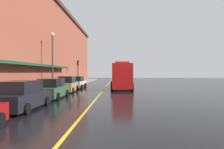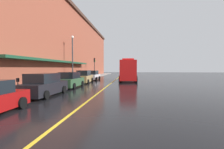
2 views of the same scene
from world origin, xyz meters
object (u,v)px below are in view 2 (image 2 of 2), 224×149
(parking_meter_1, at_px, (54,79))
(parking_meter_2, at_px, (18,84))
(parked_car_1, at_px, (44,85))
(traffic_light_near, at_px, (95,64))
(parked_car_4, at_px, (93,76))
(street_lamp_left, at_px, (73,54))
(fire_truck, at_px, (128,71))
(parking_meter_0, at_px, (73,76))
(parked_car_3, at_px, (84,77))
(parked_car_2, at_px, (70,80))

(parking_meter_1, bearing_deg, parking_meter_2, -90.00)
(parked_car_1, relative_size, traffic_light_near, 1.13)
(parked_car_4, relative_size, street_lamp_left, 0.64)
(fire_truck, distance_m, parking_meter_2, 18.79)
(parking_meter_1, height_order, traffic_light_near, traffic_light_near)
(parking_meter_0, distance_m, street_lamp_left, 3.68)
(parked_car_3, bearing_deg, fire_truck, -55.96)
(parking_meter_0, bearing_deg, traffic_light_near, 89.74)
(parked_car_1, distance_m, street_lamp_left, 12.65)
(parked_car_4, xyz_separation_m, traffic_light_near, (-1.26, 6.89, 2.34))
(parking_meter_0, relative_size, traffic_light_near, 0.31)
(street_lamp_left, xyz_separation_m, traffic_light_near, (0.66, 12.31, -1.24))
(parking_meter_0, bearing_deg, fire_truck, 34.76)
(parked_car_3, bearing_deg, traffic_light_near, 4.25)
(parked_car_2, distance_m, street_lamp_left, 7.50)
(parking_meter_1, bearing_deg, parked_car_2, 41.95)
(parked_car_3, bearing_deg, parked_car_2, 178.67)
(traffic_light_near, bearing_deg, parked_car_3, -84.24)
(parked_car_4, distance_m, parking_meter_2, 18.66)
(parked_car_4, xyz_separation_m, parking_meter_2, (-1.32, -18.61, 0.24))
(parked_car_1, bearing_deg, fire_truck, -20.63)
(parked_car_2, xyz_separation_m, parked_car_3, (-0.02, 5.69, 0.04))
(parked_car_1, distance_m, parked_car_3, 11.38)
(parked_car_2, height_order, parking_meter_2, parked_car_2)
(parking_meter_0, height_order, parking_meter_2, same)
(parked_car_3, relative_size, fire_truck, 0.50)
(parked_car_1, relative_size, parking_meter_0, 3.64)
(parked_car_3, distance_m, parking_meter_0, 1.60)
(parked_car_4, xyz_separation_m, fire_truck, (6.38, -1.48, 0.93))
(parking_meter_0, bearing_deg, parked_car_3, 30.91)
(parked_car_3, relative_size, parking_meter_0, 3.25)
(parking_meter_1, distance_m, traffic_light_near, 19.94)
(fire_truck, bearing_deg, parked_car_4, -104.63)
(parked_car_1, height_order, parked_car_3, parked_car_3)
(parked_car_2, distance_m, parked_car_4, 11.70)
(parked_car_2, relative_size, parking_meter_2, 3.55)
(parked_car_3, relative_size, parked_car_4, 0.97)
(parked_car_1, xyz_separation_m, fire_truck, (6.32, 15.91, 0.90))
(parked_car_3, relative_size, street_lamp_left, 0.62)
(street_lamp_left, bearing_deg, parked_car_3, -16.87)
(parked_car_2, xyz_separation_m, parking_meter_2, (-1.38, -6.91, 0.24))
(parked_car_2, distance_m, fire_truck, 12.05)
(parking_meter_2, bearing_deg, parked_car_4, 85.95)
(parking_meter_2, distance_m, street_lamp_left, 13.62)
(parked_car_4, bearing_deg, parked_car_3, -177.76)
(parked_car_4, height_order, parking_meter_2, parked_car_4)
(parking_meter_0, height_order, parking_meter_1, same)
(parked_car_2, xyz_separation_m, parked_car_4, (-0.06, 11.70, -0.01))
(parking_meter_0, relative_size, parking_meter_1, 1.00)
(parked_car_1, height_order, parking_meter_1, parked_car_1)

